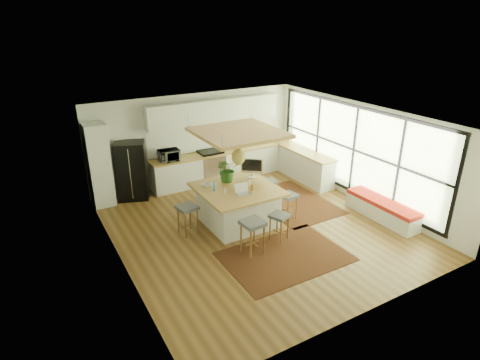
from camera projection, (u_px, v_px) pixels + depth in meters
floor at (257, 227)px, 9.72m from camera, size 7.00×7.00×0.00m
ceiling at (259, 118)px, 8.69m from camera, size 7.00×7.00×0.00m
wall_back at (196, 138)px, 12.01m from camera, size 6.50×0.00×6.50m
wall_front at (374, 246)px, 6.40m from camera, size 6.50×0.00×6.50m
wall_left at (117, 207)px, 7.71m from camera, size 0.00×7.00×7.00m
wall_right at (360, 153)px, 10.70m from camera, size 0.00×7.00×7.00m
window_wall at (360, 152)px, 10.67m from camera, size 0.10×6.20×2.60m
pantry at (99, 165)px, 10.48m from camera, size 0.55×0.60×2.25m
back_counter_base at (218, 166)px, 12.35m from camera, size 4.20×0.60×0.88m
back_counter_top at (218, 152)px, 12.18m from camera, size 4.24×0.64×0.05m
backsplash at (213, 136)px, 12.25m from camera, size 4.20×0.02×0.80m
upper_cabinets at (215, 111)px, 11.81m from camera, size 4.20×0.34×0.70m
range at (211, 166)px, 12.22m from camera, size 0.76×0.62×1.00m
right_counter_base at (302, 165)px, 12.51m from camera, size 0.60×2.50×0.88m
right_counter_top at (303, 151)px, 12.33m from camera, size 0.64×2.54×0.05m
window_bench at (382, 210)px, 10.02m from camera, size 0.52×2.00×0.50m
ceiling_panel at (238, 144)px, 9.12m from camera, size 1.86×1.86×0.80m
rug_near at (285, 256)px, 8.51m from camera, size 2.60×1.80×0.01m
rug_right at (292, 202)px, 10.99m from camera, size 1.80×2.60×0.01m
fridge at (131, 167)px, 10.93m from camera, size 0.98×0.88×1.64m
island at (237, 205)px, 9.77m from camera, size 1.85×1.85×0.93m
stool_near_left at (252, 238)px, 8.53m from camera, size 0.50×0.50×0.77m
stool_near_right at (279, 226)px, 9.04m from camera, size 0.50×0.50×0.65m
stool_right_front at (288, 206)px, 9.99m from camera, size 0.46×0.46×0.68m
stool_right_back at (269, 190)px, 10.89m from camera, size 0.43×0.43×0.65m
stool_left_side at (188, 220)px, 9.30m from camera, size 0.48×0.48×0.72m
laptop at (244, 189)px, 9.21m from camera, size 0.36×0.38×0.25m
monitor at (252, 168)px, 10.12m from camera, size 0.55×0.50×0.51m
microwave at (169, 154)px, 11.34m from camera, size 0.60×0.35×0.39m
island_plant at (227, 172)px, 9.89m from camera, size 0.60×0.66×0.51m
island_bowl at (206, 185)px, 9.67m from camera, size 0.30×0.30×0.06m
island_bottle_0 at (215, 187)px, 9.38m from camera, size 0.07×0.07×0.19m
island_bottle_1 at (226, 190)px, 9.25m from camera, size 0.07×0.07×0.19m
island_bottle_2 at (253, 187)px, 9.43m from camera, size 0.07×0.07×0.19m
island_bottle_3 at (249, 181)px, 9.75m from camera, size 0.07×0.07×0.19m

